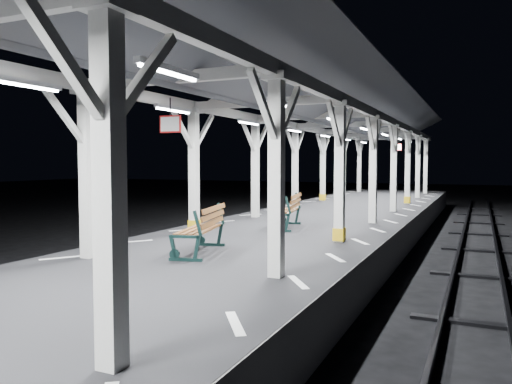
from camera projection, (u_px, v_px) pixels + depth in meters
The scene contains 9 objects.
ground at pixel (225, 294), 10.90m from camera, with size 120.00×120.00×0.00m, color black.
platform at pixel (225, 272), 10.87m from camera, with size 6.00×50.00×1.00m, color black.
hazard_stripes_left at pixel (134, 242), 11.84m from camera, with size 1.00×48.00×0.01m, color silver.
hazard_stripes_right at pixel (335, 258), 9.83m from camera, with size 1.00×48.00×0.01m, color silver.
track_left at pixel (55, 270), 12.95m from camera, with size 2.20×60.00×0.16m.
track_right at pixel (475, 321), 8.84m from camera, with size 2.20×60.00×0.16m.
canopy at pixel (224, 83), 10.61m from camera, with size 5.40×49.00×4.65m.
bench_near at pixel (204, 228), 10.31m from camera, with size 1.09×1.93×0.99m.
bench_mid at pixel (289, 210), 14.30m from camera, with size 0.99×1.90×0.98m.
Camera 1 is at (5.03, -9.52, 2.89)m, focal length 35.00 mm.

